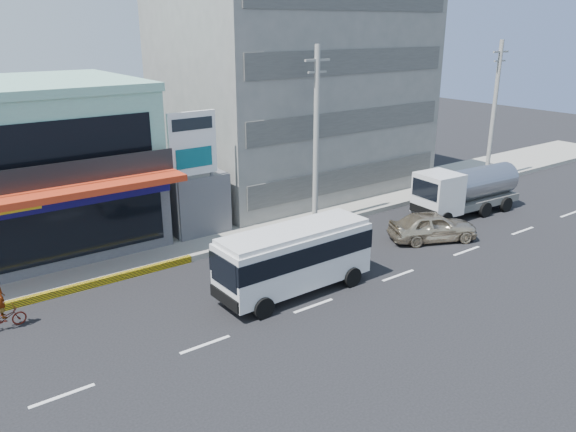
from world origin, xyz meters
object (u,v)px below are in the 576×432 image
object	(u,v)px
concrete_building	(292,86)
utility_pole_near	(316,138)
satellite_dish	(187,169)
utility_pole_far	(494,112)
tanker_truck	(464,190)
billboard	(193,151)
minibus	(294,255)
sedan	(433,226)
shop_building	(14,172)
motorcycle_rider	(3,313)

from	to	relation	value
concrete_building	utility_pole_near	distance (m)	8.79
concrete_building	satellite_dish	bearing A→B (deg)	-158.20
utility_pole_near	utility_pole_far	size ratio (longest dim) A/B	1.00
utility_pole_far	tanker_truck	bearing A→B (deg)	-154.23
billboard	utility_pole_far	distance (m)	22.57
concrete_building	minibus	xyz separation A→B (m)	(-9.86, -13.50, -5.27)
satellite_dish	sedan	xyz separation A→B (m)	(9.74, -8.94, -2.78)
utility_pole_near	satellite_dish	bearing A→B (deg)	149.04
shop_building	satellite_dish	xyz separation A→B (m)	(8.00, -2.95, -0.42)
minibus	motorcycle_rider	size ratio (longest dim) A/B	3.41
utility_pole_far	shop_building	bearing A→B (deg)	167.69
concrete_building	motorcycle_rider	distance (m)	23.55
satellite_dish	tanker_truck	distance (m)	16.41
minibus	tanker_truck	distance (m)	14.68
shop_building	billboard	distance (m)	8.92
satellite_dish	minibus	distance (m)	9.68
utility_pole_near	sedan	world-z (taller)	utility_pole_near
billboard	sedan	size ratio (longest dim) A/B	1.48
minibus	concrete_building	bearing A→B (deg)	53.85
shop_building	utility_pole_near	distance (m)	15.50
tanker_truck	minibus	bearing A→B (deg)	-170.82
utility_pole_far	motorcycle_rider	bearing A→B (deg)	-176.61
concrete_building	motorcycle_rider	xyz separation A→B (m)	(-20.59, -9.53, -6.33)
utility_pole_near	minibus	distance (m)	8.99
motorcycle_rider	minibus	bearing A→B (deg)	-20.31
utility_pole_near	tanker_truck	distance (m)	10.00
concrete_building	utility_pole_far	bearing A→B (deg)	-32.35
motorcycle_rider	satellite_dish	bearing A→B (deg)	27.58
satellite_dish	sedan	size ratio (longest dim) A/B	0.32
shop_building	utility_pole_near	bearing A→B (deg)	-25.06
shop_building	concrete_building	world-z (taller)	concrete_building
minibus	tanker_truck	xyz separation A→B (m)	(14.49, 2.34, -0.19)
motorcycle_rider	shop_building	bearing A→B (deg)	73.02
minibus	shop_building	bearing A→B (deg)	123.18
concrete_building	billboard	bearing A→B (deg)	-151.08
billboard	tanker_truck	distance (m)	16.40
utility_pole_near	minibus	bearing A→B (deg)	-134.82
billboard	minibus	xyz separation A→B (m)	(0.64, -7.70, -3.19)
utility_pole_far	minibus	world-z (taller)	utility_pole_far
motorcycle_rider	utility_pole_near	bearing A→B (deg)	6.64
utility_pole_far	sedan	xyz separation A→B (m)	(-12.26, -5.34, -4.36)
shop_building	sedan	bearing A→B (deg)	-33.83
shop_building	utility_pole_far	bearing A→B (deg)	-12.31
sedan	utility_pole_near	bearing A→B (deg)	59.40
concrete_building	utility_pole_far	xyz separation A→B (m)	(12.00, -7.60, -1.85)
shop_building	billboard	world-z (taller)	shop_building
motorcycle_rider	tanker_truck	bearing A→B (deg)	-3.69
billboard	tanker_truck	world-z (taller)	billboard
concrete_building	sedan	world-z (taller)	concrete_building
sedan	motorcycle_rider	distance (m)	20.61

